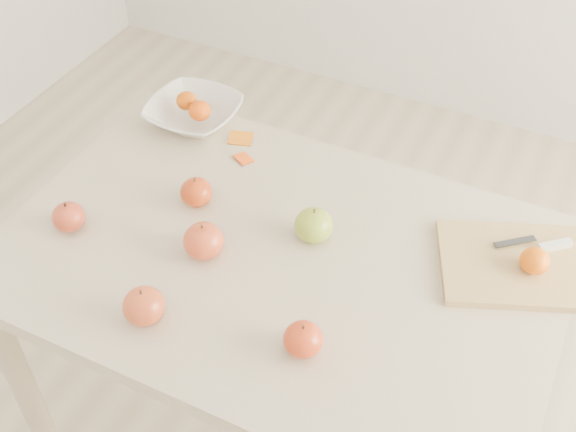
% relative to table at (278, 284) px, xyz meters
% --- Properties ---
extents(ground, '(3.50, 3.50, 0.00)m').
position_rel_table_xyz_m(ground, '(0.00, 0.00, -0.65)').
color(ground, '#C6B293').
rests_on(ground, ground).
extents(table, '(1.20, 0.80, 0.75)m').
position_rel_table_xyz_m(table, '(0.00, 0.00, 0.00)').
color(table, beige).
rests_on(table, ground).
extents(cutting_board, '(0.39, 0.34, 0.02)m').
position_rel_table_xyz_m(cutting_board, '(0.47, 0.19, 0.11)').
color(cutting_board, tan).
rests_on(cutting_board, table).
extents(board_tangerine, '(0.06, 0.06, 0.05)m').
position_rel_table_xyz_m(board_tangerine, '(0.50, 0.18, 0.14)').
color(board_tangerine, '#DB5007').
rests_on(board_tangerine, cutting_board).
extents(fruit_bowl, '(0.24, 0.24, 0.06)m').
position_rel_table_xyz_m(fruit_bowl, '(-0.41, 0.33, 0.13)').
color(fruit_bowl, white).
rests_on(fruit_bowl, table).
extents(bowl_tangerine_near, '(0.05, 0.05, 0.05)m').
position_rel_table_xyz_m(bowl_tangerine_near, '(-0.43, 0.34, 0.15)').
color(bowl_tangerine_near, '#E25207').
rests_on(bowl_tangerine_near, fruit_bowl).
extents(bowl_tangerine_far, '(0.06, 0.06, 0.05)m').
position_rel_table_xyz_m(bowl_tangerine_far, '(-0.38, 0.32, 0.15)').
color(bowl_tangerine_far, orange).
rests_on(bowl_tangerine_far, fruit_bowl).
extents(orange_peel_a, '(0.07, 0.06, 0.01)m').
position_rel_table_xyz_m(orange_peel_a, '(-0.26, 0.31, 0.10)').
color(orange_peel_a, orange).
rests_on(orange_peel_a, table).
extents(orange_peel_b, '(0.06, 0.05, 0.01)m').
position_rel_table_xyz_m(orange_peel_b, '(-0.22, 0.25, 0.10)').
color(orange_peel_b, '#E65110').
rests_on(orange_peel_b, table).
extents(paring_knife, '(0.16, 0.09, 0.01)m').
position_rel_table_xyz_m(paring_knife, '(0.52, 0.26, 0.12)').
color(paring_knife, white).
rests_on(paring_knife, cutting_board).
extents(apple_green, '(0.09, 0.09, 0.08)m').
position_rel_table_xyz_m(apple_green, '(0.05, 0.08, 0.14)').
color(apple_green, '#598723').
rests_on(apple_green, table).
extents(apple_red_d, '(0.07, 0.07, 0.07)m').
position_rel_table_xyz_m(apple_red_d, '(-0.45, -0.13, 0.13)').
color(apple_red_d, maroon).
rests_on(apple_red_d, table).
extents(apple_red_c, '(0.08, 0.08, 0.08)m').
position_rel_table_xyz_m(apple_red_c, '(-0.16, -0.27, 0.14)').
color(apple_red_c, maroon).
rests_on(apple_red_c, table).
extents(apple_red_b, '(0.09, 0.09, 0.08)m').
position_rel_table_xyz_m(apple_red_b, '(-0.14, -0.07, 0.14)').
color(apple_red_b, '#A71117').
rests_on(apple_red_b, table).
extents(apple_red_e, '(0.08, 0.08, 0.07)m').
position_rel_table_xyz_m(apple_red_e, '(0.16, -0.20, 0.13)').
color(apple_red_e, '#A52119').
rests_on(apple_red_e, table).
extents(apple_red_a, '(0.07, 0.07, 0.07)m').
position_rel_table_xyz_m(apple_red_a, '(-0.24, 0.06, 0.13)').
color(apple_red_a, maroon).
rests_on(apple_red_a, table).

